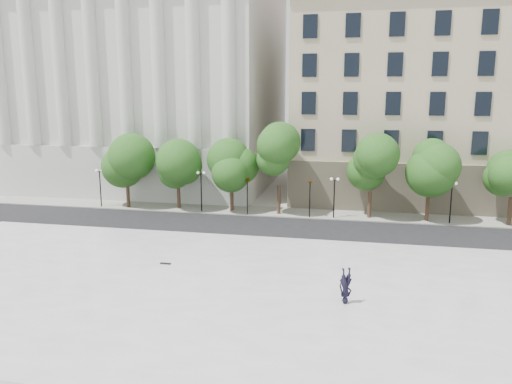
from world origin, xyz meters
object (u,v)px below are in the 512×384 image
at_px(traffic_light_east, 310,181).
at_px(person_lying, 345,298).
at_px(traffic_light_west, 247,178).
at_px(skateboard, 166,263).

distance_m(traffic_light_east, person_lying, 20.58).
distance_m(traffic_light_west, traffic_light_east, 6.03).
bearing_deg(traffic_light_west, skateboard, -97.59).
height_order(traffic_light_west, skateboard, traffic_light_west).
distance_m(traffic_light_east, skateboard, 18.22).
distance_m(traffic_light_west, person_lying, 22.51).
xyz_separation_m(traffic_light_west, person_lying, (9.85, -20.01, -2.98)).
relative_size(traffic_light_west, person_lying, 2.11).
xyz_separation_m(traffic_light_west, skateboard, (-2.13, -15.98, -3.22)).
xyz_separation_m(traffic_light_east, person_lying, (3.82, -20.01, -2.92)).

